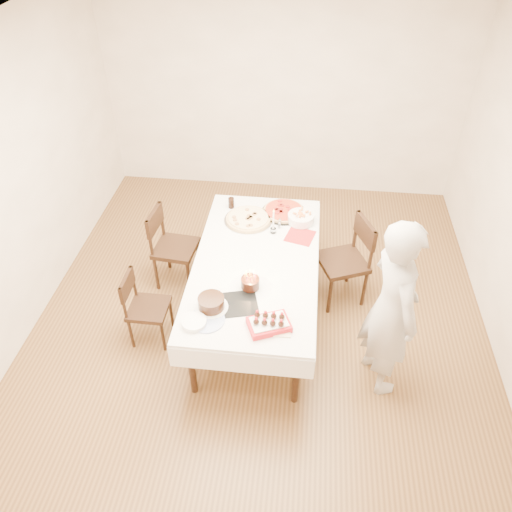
# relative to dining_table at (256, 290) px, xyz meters

# --- Properties ---
(floor) EXTENTS (5.00, 5.00, 0.00)m
(floor) POSITION_rel_dining_table_xyz_m (0.05, 0.05, -0.38)
(floor) COLOR #54361D
(floor) RESTS_ON ground
(wall_back) EXTENTS (4.50, 0.04, 2.70)m
(wall_back) POSITION_rel_dining_table_xyz_m (0.05, 2.55, 0.98)
(wall_back) COLOR #EFDEC9
(wall_back) RESTS_ON floor
(wall_front) EXTENTS (4.50, 0.04, 2.70)m
(wall_front) POSITION_rel_dining_table_xyz_m (0.05, -2.45, 0.98)
(wall_front) COLOR #EFDEC9
(wall_front) RESTS_ON floor
(wall_left) EXTENTS (0.04, 5.00, 2.70)m
(wall_left) POSITION_rel_dining_table_xyz_m (-2.20, 0.05, 0.98)
(wall_left) COLOR #EFDEC9
(wall_left) RESTS_ON floor
(ceiling) EXTENTS (5.00, 5.00, 0.00)m
(ceiling) POSITION_rel_dining_table_xyz_m (0.05, 0.05, 2.33)
(ceiling) COLOR white
(ceiling) RESTS_ON wall_back
(dining_table) EXTENTS (1.42, 2.27, 0.75)m
(dining_table) POSITION_rel_dining_table_xyz_m (0.00, 0.00, 0.00)
(dining_table) COLOR white
(dining_table) RESTS_ON floor
(chair_right_savory) EXTENTS (0.63, 0.63, 0.95)m
(chair_right_savory) POSITION_rel_dining_table_xyz_m (0.83, 0.40, 0.10)
(chair_right_savory) COLOR black
(chair_right_savory) RESTS_ON floor
(chair_left_savory) EXTENTS (0.50, 0.50, 0.90)m
(chair_left_savory) POSITION_rel_dining_table_xyz_m (-0.90, 0.46, 0.08)
(chair_left_savory) COLOR black
(chair_left_savory) RESTS_ON floor
(chair_left_dessert) EXTENTS (0.40, 0.40, 0.77)m
(chair_left_dessert) POSITION_rel_dining_table_xyz_m (-0.97, -0.36, 0.01)
(chair_left_dessert) COLOR black
(chair_left_dessert) RESTS_ON floor
(person) EXTENTS (0.60, 0.73, 1.71)m
(person) POSITION_rel_dining_table_xyz_m (1.16, -0.59, 0.48)
(person) COLOR #B9B3AE
(person) RESTS_ON floor
(pizza_white) EXTENTS (0.66, 0.66, 0.04)m
(pizza_white) POSITION_rel_dining_table_xyz_m (-0.15, 0.63, 0.40)
(pizza_white) COLOR beige
(pizza_white) RESTS_ON dining_table
(pizza_pepperoni) EXTENTS (0.62, 0.62, 0.04)m
(pizza_pepperoni) POSITION_rel_dining_table_xyz_m (0.20, 0.81, 0.40)
(pizza_pepperoni) COLOR red
(pizza_pepperoni) RESTS_ON dining_table
(red_placemat) EXTENTS (0.32, 0.32, 0.01)m
(red_placemat) POSITION_rel_dining_table_xyz_m (0.39, 0.42, 0.38)
(red_placemat) COLOR #B21E1E
(red_placemat) RESTS_ON dining_table
(pasta_bowl) EXTENTS (0.30, 0.30, 0.09)m
(pasta_bowl) POSITION_rel_dining_table_xyz_m (0.38, 0.66, 0.43)
(pasta_bowl) COLOR white
(pasta_bowl) RESTS_ON dining_table
(taper_candle) EXTENTS (0.07, 0.07, 0.28)m
(taper_candle) POSITION_rel_dining_table_xyz_m (0.12, 0.46, 0.52)
(taper_candle) COLOR white
(taper_candle) RESTS_ON dining_table
(shaker_pair) EXTENTS (0.09, 0.09, 0.08)m
(shaker_pair) POSITION_rel_dining_table_xyz_m (0.17, 0.54, 0.41)
(shaker_pair) COLOR white
(shaker_pair) RESTS_ON dining_table
(cola_glass) EXTENTS (0.07, 0.07, 0.12)m
(cola_glass) POSITION_rel_dining_table_xyz_m (-0.36, 0.84, 0.43)
(cola_glass) COLOR black
(cola_glass) RESTS_ON dining_table
(layer_cake) EXTENTS (0.37, 0.37, 0.11)m
(layer_cake) POSITION_rel_dining_table_xyz_m (-0.30, -0.63, 0.43)
(layer_cake) COLOR black
(layer_cake) RESTS_ON dining_table
(cake_board) EXTENTS (0.37, 0.37, 0.01)m
(cake_board) POSITION_rel_dining_table_xyz_m (-0.08, -0.56, 0.38)
(cake_board) COLOR black
(cake_board) RESTS_ON dining_table
(birthday_cake) EXTENTS (0.19, 0.19, 0.16)m
(birthday_cake) POSITION_rel_dining_table_xyz_m (-0.01, -0.36, 0.47)
(birthday_cake) COLOR #381B0F
(birthday_cake) RESTS_ON dining_table
(strawberry_box) EXTENTS (0.39, 0.33, 0.08)m
(strawberry_box) POSITION_rel_dining_table_xyz_m (0.19, -0.79, 0.42)
(strawberry_box) COLOR red
(strawberry_box) RESTS_ON dining_table
(box_lid) EXTENTS (0.32, 0.22, 0.03)m
(box_lid) POSITION_rel_dining_table_xyz_m (0.21, -0.79, 0.38)
(box_lid) COLOR beige
(box_lid) RESTS_ON dining_table
(plate_stack) EXTENTS (0.24, 0.24, 0.04)m
(plate_stack) POSITION_rel_dining_table_xyz_m (-0.41, -0.83, 0.40)
(plate_stack) COLOR white
(plate_stack) RESTS_ON dining_table
(china_plate) EXTENTS (0.36, 0.36, 0.01)m
(china_plate) POSITION_rel_dining_table_xyz_m (-0.31, -0.78, 0.38)
(china_plate) COLOR white
(china_plate) RESTS_ON dining_table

